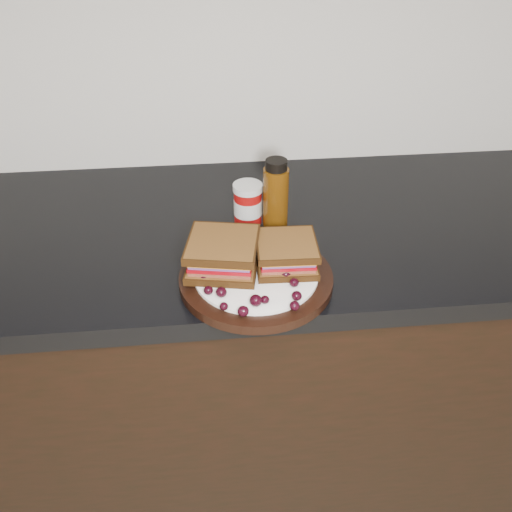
{
  "coord_description": "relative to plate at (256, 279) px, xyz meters",
  "views": [
    {
      "loc": [
        0.04,
        0.68,
        1.54
      ],
      "look_at": [
        0.13,
        1.5,
        0.96
      ],
      "focal_mm": 40.0,
      "sensor_mm": 36.0,
      "label": 1
    }
  ],
  "objects": [
    {
      "name": "grape_9",
      "position": [
        0.05,
        -0.02,
        0.03
      ],
      "size": [
        0.02,
        0.02,
        0.02
      ],
      "primitive_type": "ellipsoid",
      "color": "black",
      "rests_on": "plate"
    },
    {
      "name": "grape_6",
      "position": [
        0.05,
        -0.11,
        0.02
      ],
      "size": [
        0.02,
        0.02,
        0.02
      ],
      "primitive_type": "ellipsoid",
      "color": "black",
      "rests_on": "plate"
    },
    {
      "name": "grape_3",
      "position": [
        -0.03,
        -0.11,
        0.02
      ],
      "size": [
        0.02,
        0.02,
        0.02
      ],
      "primitive_type": "ellipsoid",
      "color": "black",
      "rests_on": "plate"
    },
    {
      "name": "grape_14",
      "position": [
        -0.06,
        0.04,
        0.02
      ],
      "size": [
        0.02,
        0.02,
        0.01
      ],
      "primitive_type": "ellipsoid",
      "color": "black",
      "rests_on": "plate"
    },
    {
      "name": "condiment_jar",
      "position": [
        0.0,
        0.21,
        0.04
      ],
      "size": [
        0.08,
        0.08,
        0.09
      ],
      "primitive_type": "cylinder",
      "rotation": [
        0.0,
        0.0,
        -0.27
      ],
      "color": "#990B0B",
      "rests_on": "countertop"
    },
    {
      "name": "grape_17",
      "position": [
        -0.05,
        0.04,
        0.02
      ],
      "size": [
        0.02,
        0.02,
        0.02
      ],
      "primitive_type": "ellipsoid",
      "color": "black",
      "rests_on": "plate"
    },
    {
      "name": "sandwich_left",
      "position": [
        -0.06,
        0.02,
        0.04
      ],
      "size": [
        0.15,
        0.15,
        0.06
      ],
      "primitive_type": null,
      "rotation": [
        0.0,
        0.0,
        -0.19
      ],
      "color": "brown",
      "rests_on": "plate"
    },
    {
      "name": "oil_bottle",
      "position": [
        0.06,
        0.2,
        0.06
      ],
      "size": [
        0.07,
        0.07,
        0.15
      ],
      "primitive_type": "cylinder",
      "rotation": [
        0.0,
        0.0,
        0.29
      ],
      "color": "#4F2B07",
      "rests_on": "countertop"
    },
    {
      "name": "grape_16",
      "position": [
        -0.09,
        -0.02,
        0.02
      ],
      "size": [
        0.02,
        0.02,
        0.02
      ],
      "primitive_type": "ellipsoid",
      "color": "black",
      "rests_on": "plate"
    },
    {
      "name": "grape_2",
      "position": [
        -0.06,
        -0.1,
        0.02
      ],
      "size": [
        0.01,
        0.01,
        0.01
      ],
      "primitive_type": "ellipsoid",
      "color": "black",
      "rests_on": "plate"
    },
    {
      "name": "grape_19",
      "position": [
        -0.08,
        0.02,
        0.02
      ],
      "size": [
        0.02,
        0.02,
        0.02
      ],
      "primitive_type": "ellipsoid",
      "color": "black",
      "rests_on": "plate"
    },
    {
      "name": "grape_12",
      "position": [
        0.06,
        0.04,
        0.02
      ],
      "size": [
        0.02,
        0.02,
        0.02
      ],
      "primitive_type": "ellipsoid",
      "color": "black",
      "rests_on": "plate"
    },
    {
      "name": "plate",
      "position": [
        0.0,
        0.0,
        0.0
      ],
      "size": [
        0.28,
        0.28,
        0.02
      ],
      "primitive_type": "cylinder",
      "color": "black",
      "rests_on": "countertop"
    },
    {
      "name": "grape_7",
      "position": [
        0.06,
        -0.08,
        0.02
      ],
      "size": [
        0.02,
        0.02,
        0.02
      ],
      "primitive_type": "ellipsoid",
      "color": "black",
      "rests_on": "plate"
    },
    {
      "name": "countertop",
      "position": [
        -0.13,
        0.2,
        -0.03
      ],
      "size": [
        3.98,
        0.6,
        0.04
      ],
      "primitive_type": "cube",
      "color": "black",
      "rests_on": "base_cabinets"
    },
    {
      "name": "grape_18",
      "position": [
        -0.07,
        0.03,
        0.02
      ],
      "size": [
        0.02,
        0.02,
        0.02
      ],
      "primitive_type": "ellipsoid",
      "color": "black",
      "rests_on": "plate"
    },
    {
      "name": "grape_0",
      "position": [
        -0.09,
        -0.05,
        0.02
      ],
      "size": [
        0.02,
        0.02,
        0.02
      ],
      "primitive_type": "ellipsoid",
      "color": "black",
      "rests_on": "plate"
    },
    {
      "name": "grape_10",
      "position": [
        0.09,
        -0.0,
        0.02
      ],
      "size": [
        0.02,
        0.02,
        0.02
      ],
      "primitive_type": "ellipsoid",
      "color": "black",
      "rests_on": "plate"
    },
    {
      "name": "grape_15",
      "position": [
        -0.07,
        0.01,
        0.02
      ],
      "size": [
        0.02,
        0.02,
        0.02
      ],
      "primitive_type": "ellipsoid",
      "color": "black",
      "rests_on": "plate"
    },
    {
      "name": "base_cabinets",
      "position": [
        -0.13,
        0.2,
        -0.48
      ],
      "size": [
        3.96,
        0.58,
        0.86
      ],
      "primitive_type": "cube",
      "color": "black",
      "rests_on": "ground_plane"
    },
    {
      "name": "grape_5",
      "position": [
        0.01,
        -0.09,
        0.02
      ],
      "size": [
        0.02,
        0.02,
        0.01
      ],
      "primitive_type": "ellipsoid",
      "color": "black",
      "rests_on": "plate"
    },
    {
      "name": "grape_8",
      "position": [
        0.06,
        -0.05,
        0.02
      ],
      "size": [
        0.02,
        0.02,
        0.02
      ],
      "primitive_type": "ellipsoid",
      "color": "black",
      "rests_on": "plate"
    },
    {
      "name": "grape_11",
      "position": [
        0.06,
        0.01,
        0.02
      ],
      "size": [
        0.02,
        0.02,
        0.02
      ],
      "primitive_type": "ellipsoid",
      "color": "black",
      "rests_on": "plate"
    },
    {
      "name": "grape_4",
      "position": [
        -0.01,
        -0.09,
        0.03
      ],
      "size": [
        0.02,
        0.02,
        0.02
      ],
      "primitive_type": "ellipsoid",
      "color": "black",
      "rests_on": "plate"
    },
    {
      "name": "grape_1",
      "position": [
        -0.07,
        -0.06,
        0.02
      ],
      "size": [
        0.02,
        0.02,
        0.02
      ],
      "primitive_type": "ellipsoid",
      "color": "black",
      "rests_on": "plate"
    },
    {
      "name": "grape_13",
      "position": [
        -0.05,
        0.06,
        0.02
      ],
      "size": [
        0.02,
        0.02,
        0.02
      ],
      "primitive_type": "ellipsoid",
      "color": "black",
      "rests_on": "plate"
    },
    {
      "name": "sandwich_right",
      "position": [
        0.06,
        0.02,
        0.04
      ],
      "size": [
        0.11,
        0.11,
        0.05
      ],
      "primitive_type": null,
      "rotation": [
        0.0,
        0.0,
        -0.04
      ],
      "color": "brown",
      "rests_on": "plate"
    }
  ]
}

